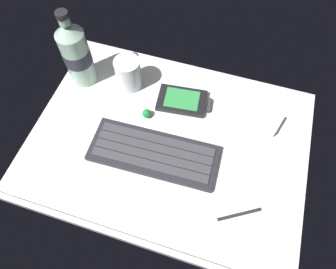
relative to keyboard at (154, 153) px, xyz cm
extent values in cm
cube|color=silver|center=(2.01, 4.43, -1.81)|extent=(64.00, 48.00, 2.00)
cube|color=silver|center=(2.01, -18.97, -0.41)|extent=(64.00, 1.20, 0.80)
cube|color=#232328|center=(0.00, 0.00, -0.11)|extent=(29.36, 12.00, 1.40)
cube|color=#3D3D42|center=(-0.11, 3.30, 0.74)|extent=(26.73, 2.92, 0.30)
cube|color=#3D3D42|center=(-0.04, 1.10, 0.74)|extent=(26.73, 2.92, 0.30)
cube|color=#3D3D42|center=(0.04, -1.10, 0.74)|extent=(26.73, 2.92, 0.30)
cube|color=#3D3D42|center=(0.11, -3.30, 0.74)|extent=(26.73, 2.92, 0.30)
cube|color=black|center=(2.51, 15.93, -0.11)|extent=(12.77, 8.88, 1.40)
cube|color=green|center=(2.51, 15.93, 0.64)|extent=(9.00, 6.82, 0.10)
cube|color=#333338|center=(8.88, 16.63, -0.11)|extent=(1.21, 3.87, 1.12)
cylinder|color=silver|center=(-12.45, 17.31, 3.44)|extent=(6.40, 6.40, 8.50)
cylinder|color=yellow|center=(-12.45, 17.31, 2.45)|extent=(5.50, 5.50, 6.12)
cylinder|color=#9EC1A8|center=(-24.57, 15.75, 6.69)|extent=(6.60, 6.60, 15.00)
cone|color=#9EC1A8|center=(-24.57, 15.75, 15.59)|extent=(6.60, 6.60, 2.80)
cylinder|color=#9EC1A8|center=(-24.57, 15.75, 17.89)|extent=(2.51, 2.51, 1.80)
cylinder|color=black|center=(-24.57, 15.75, 19.39)|extent=(2.77, 2.77, 1.20)
cylinder|color=#2D2D38|center=(-24.57, 15.75, 7.44)|extent=(6.73, 6.73, 3.80)
cube|color=white|center=(22.77, 16.31, 0.39)|extent=(8.31, 7.37, 2.40)
sphere|color=#198C33|center=(-4.99, 9.43, 0.29)|extent=(2.20, 2.20, 2.20)
cylinder|color=#26262B|center=(21.30, -7.61, -0.46)|extent=(8.51, 5.48, 0.70)
camera|label=1|loc=(11.87, -26.82, 61.66)|focal=32.13mm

